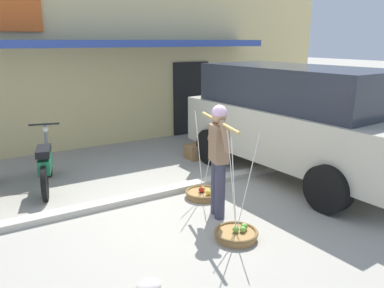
{
  "coord_description": "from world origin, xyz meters",
  "views": [
    {
      "loc": [
        -2.65,
        -4.82,
        2.57
      ],
      "look_at": [
        0.61,
        0.6,
        0.85
      ],
      "focal_mm": 35.75,
      "sensor_mm": 36.0,
      "label": 1
    }
  ],
  "objects_px": {
    "fruit_basket_left_side": "(236,233)",
    "plastic_litter_bag": "(149,286)",
    "fruit_vendor": "(219,154)",
    "motorcycle_second_in_row": "(46,164)",
    "parked_truck": "(296,118)",
    "wooden_crate": "(196,151)",
    "fruit_basket_right_side": "(203,193)"
  },
  "relations": [
    {
      "from": "fruit_vendor",
      "to": "wooden_crate",
      "type": "distance_m",
      "value": 3.05
    },
    {
      "from": "parked_truck",
      "to": "wooden_crate",
      "type": "distance_m",
      "value": 2.37
    },
    {
      "from": "motorcycle_second_in_row",
      "to": "plastic_litter_bag",
      "type": "bearing_deg",
      "value": -85.2
    },
    {
      "from": "fruit_vendor",
      "to": "fruit_basket_right_side",
      "type": "xyz_separation_m",
      "value": [
        0.19,
        0.7,
        -0.9
      ]
    },
    {
      "from": "fruit_vendor",
      "to": "fruit_basket_left_side",
      "type": "distance_m",
      "value": 1.16
    },
    {
      "from": "fruit_vendor",
      "to": "parked_truck",
      "type": "relative_size",
      "value": 0.34
    },
    {
      "from": "motorcycle_second_in_row",
      "to": "fruit_vendor",
      "type": "bearing_deg",
      "value": -51.99
    },
    {
      "from": "parked_truck",
      "to": "plastic_litter_bag",
      "type": "xyz_separation_m",
      "value": [
        -4.04,
        -1.94,
        -1.06
      ]
    },
    {
      "from": "fruit_basket_right_side",
      "to": "wooden_crate",
      "type": "bearing_deg",
      "value": 61.19
    },
    {
      "from": "parked_truck",
      "to": "plastic_litter_bag",
      "type": "distance_m",
      "value": 4.6
    },
    {
      "from": "fruit_vendor",
      "to": "motorcycle_second_in_row",
      "type": "xyz_separation_m",
      "value": [
        -1.97,
        2.52,
        -0.52
      ]
    },
    {
      "from": "fruit_vendor",
      "to": "fruit_basket_right_side",
      "type": "height_order",
      "value": "fruit_vendor"
    },
    {
      "from": "fruit_basket_left_side",
      "to": "parked_truck",
      "type": "distance_m",
      "value": 3.15
    },
    {
      "from": "fruit_basket_left_side",
      "to": "plastic_litter_bag",
      "type": "bearing_deg",
      "value": -163.69
    },
    {
      "from": "parked_truck",
      "to": "wooden_crate",
      "type": "height_order",
      "value": "parked_truck"
    },
    {
      "from": "fruit_vendor",
      "to": "plastic_litter_bag",
      "type": "height_order",
      "value": "fruit_vendor"
    },
    {
      "from": "parked_truck",
      "to": "wooden_crate",
      "type": "bearing_deg",
      "value": 121.03
    },
    {
      "from": "fruit_basket_left_side",
      "to": "motorcycle_second_in_row",
      "type": "relative_size",
      "value": 0.81
    },
    {
      "from": "fruit_basket_right_side",
      "to": "fruit_basket_left_side",
      "type": "bearing_deg",
      "value": -104.57
    },
    {
      "from": "motorcycle_second_in_row",
      "to": "plastic_litter_bag",
      "type": "xyz_separation_m",
      "value": [
        0.31,
        -3.66,
        -0.38
      ]
    },
    {
      "from": "plastic_litter_bag",
      "to": "parked_truck",
      "type": "bearing_deg",
      "value": 25.71
    },
    {
      "from": "fruit_vendor",
      "to": "wooden_crate",
      "type": "height_order",
      "value": "fruit_vendor"
    },
    {
      "from": "motorcycle_second_in_row",
      "to": "parked_truck",
      "type": "xyz_separation_m",
      "value": [
        4.34,
        -1.72,
        0.68
      ]
    },
    {
      "from": "fruit_vendor",
      "to": "motorcycle_second_in_row",
      "type": "height_order",
      "value": "fruit_vendor"
    },
    {
      "from": "fruit_vendor",
      "to": "motorcycle_second_in_row",
      "type": "distance_m",
      "value": 3.24
    },
    {
      "from": "fruit_basket_right_side",
      "to": "fruit_vendor",
      "type": "bearing_deg",
      "value": -104.8
    },
    {
      "from": "fruit_basket_left_side",
      "to": "parked_truck",
      "type": "bearing_deg",
      "value": 30.59
    },
    {
      "from": "fruit_basket_right_side",
      "to": "motorcycle_second_in_row",
      "type": "height_order",
      "value": "fruit_basket_right_side"
    },
    {
      "from": "parked_truck",
      "to": "plastic_litter_bag",
      "type": "bearing_deg",
      "value": -154.29
    },
    {
      "from": "fruit_basket_left_side",
      "to": "plastic_litter_bag",
      "type": "height_order",
      "value": "fruit_basket_left_side"
    },
    {
      "from": "wooden_crate",
      "to": "motorcycle_second_in_row",
      "type": "bearing_deg",
      "value": -177.6
    },
    {
      "from": "fruit_basket_right_side",
      "to": "motorcycle_second_in_row",
      "type": "distance_m",
      "value": 2.85
    }
  ]
}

